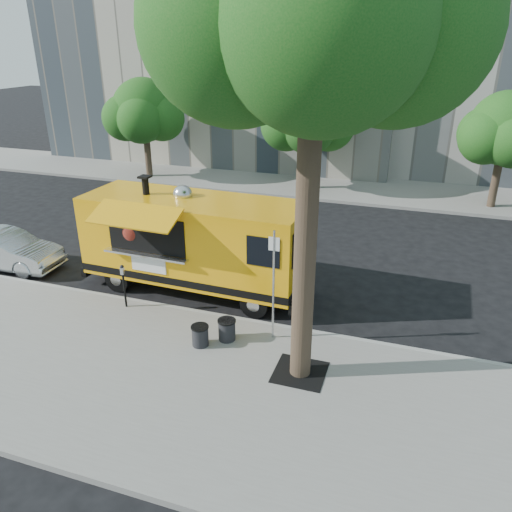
{
  "coord_description": "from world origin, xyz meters",
  "views": [
    {
      "loc": [
        4.7,
        -12.29,
        7.38
      ],
      "look_at": [
        0.56,
        0.0,
        1.7
      ],
      "focal_mm": 35.0,
      "sensor_mm": 36.0,
      "label": 1
    }
  ],
  "objects": [
    {
      "name": "ground",
      "position": [
        0.0,
        0.0,
        0.0
      ],
      "size": [
        120.0,
        120.0,
        0.0
      ],
      "primitive_type": "plane",
      "color": "black",
      "rests_on": "ground"
    },
    {
      "name": "sidewalk",
      "position": [
        0.0,
        -4.0,
        0.07
      ],
      "size": [
        60.0,
        6.0,
        0.15
      ],
      "primitive_type": "cube",
      "color": "gray",
      "rests_on": "ground"
    },
    {
      "name": "curb",
      "position": [
        0.0,
        -0.93,
        0.07
      ],
      "size": [
        60.0,
        0.14,
        0.16
      ],
      "primitive_type": "cube",
      "color": "#999993",
      "rests_on": "ground"
    },
    {
      "name": "far_sidewalk",
      "position": [
        0.0,
        13.5,
        0.07
      ],
      "size": [
        60.0,
        5.0,
        0.15
      ],
      "primitive_type": "cube",
      "color": "gray",
      "rests_on": "ground"
    },
    {
      "name": "tree_well",
      "position": [
        2.6,
        -2.8,
        0.15
      ],
      "size": [
        1.2,
        1.2,
        0.02
      ],
      "primitive_type": "cube",
      "color": "black",
      "rests_on": "sidewalk"
    },
    {
      "name": "far_tree_a",
      "position": [
        -10.0,
        12.3,
        3.78
      ],
      "size": [
        3.42,
        3.42,
        5.36
      ],
      "color": "#33261C",
      "rests_on": "far_sidewalk"
    },
    {
      "name": "far_tree_b",
      "position": [
        -1.0,
        12.7,
        3.83
      ],
      "size": [
        3.6,
        3.6,
        5.5
      ],
      "color": "#33261C",
      "rests_on": "far_sidewalk"
    },
    {
      "name": "far_tree_c",
      "position": [
        8.0,
        12.4,
        3.72
      ],
      "size": [
        3.24,
        3.24,
        5.21
      ],
      "color": "#33261C",
      "rests_on": "far_sidewalk"
    },
    {
      "name": "sign_post",
      "position": [
        1.55,
        -1.55,
        1.85
      ],
      "size": [
        0.28,
        0.06,
        3.0
      ],
      "color": "silver",
      "rests_on": "sidewalk"
    },
    {
      "name": "parking_meter",
      "position": [
        -3.0,
        -1.35,
        0.98
      ],
      "size": [
        0.11,
        0.11,
        1.33
      ],
      "color": "black",
      "rests_on": "sidewalk"
    },
    {
      "name": "food_truck",
      "position": [
        -1.68,
        0.57,
        1.66
      ],
      "size": [
        7.21,
        3.41,
        3.53
      ],
      "rotation": [
        0.0,
        0.0,
        -0.03
      ],
      "color": "#FBAA0D",
      "rests_on": "ground"
    },
    {
      "name": "sedan",
      "position": [
        -8.58,
        0.0,
        0.65
      ],
      "size": [
        4.01,
        1.52,
        1.31
      ],
      "primitive_type": "imported",
      "rotation": [
        0.0,
        0.0,
        1.61
      ],
      "color": "#B8BCC0",
      "rests_on": "ground"
    },
    {
      "name": "trash_bin_left",
      "position": [
        -0.1,
        -2.49,
        0.45
      ],
      "size": [
        0.46,
        0.46,
        0.55
      ],
      "color": "black",
      "rests_on": "sidewalk"
    },
    {
      "name": "trash_bin_right",
      "position": [
        0.45,
        -2.03,
        0.46
      ],
      "size": [
        0.48,
        0.48,
        0.58
      ],
      "color": "black",
      "rests_on": "sidewalk"
    }
  ]
}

